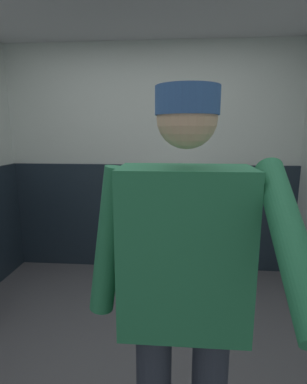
# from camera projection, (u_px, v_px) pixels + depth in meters

# --- Properties ---
(wall_back) EXTENTS (3.81, 0.12, 2.51)m
(wall_back) POSITION_uv_depth(u_px,v_px,m) (152.00, 161.00, 3.39)
(wall_back) COLOR silver
(wall_back) RESTS_ON ground_plane
(wainscot_band_back) EXTENTS (3.21, 0.03, 1.22)m
(wainscot_band_back) POSITION_uv_depth(u_px,v_px,m) (152.00, 217.00, 3.45)
(wainscot_band_back) COLOR #19232D
(wainscot_band_back) RESTS_ON ground_plane
(urinal_solo) EXTENTS (0.40, 0.34, 1.24)m
(urinal_solo) POSITION_uv_depth(u_px,v_px,m) (180.00, 207.00, 3.25)
(urinal_solo) COLOR white
(urinal_solo) RESTS_ON ground_plane
(person) EXTENTS (0.68, 0.60, 1.72)m
(person) POSITION_uv_depth(u_px,v_px,m) (183.00, 289.00, 1.10)
(person) COLOR #2D3342
(person) RESTS_ON ground_plane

